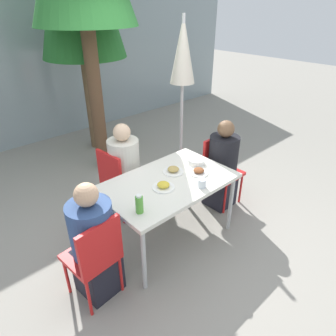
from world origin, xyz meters
TOP-DOWN VIEW (x-y plane):
  - ground_plane at (0.00, 0.00)m, footprint 24.00×24.00m
  - building_facade at (0.00, 3.73)m, footprint 10.00×0.20m
  - dining_table at (0.00, 0.00)m, footprint 1.37×0.85m
  - chair_left at (-0.98, -0.17)m, footprint 0.44×0.44m
  - person_left at (-0.93, -0.09)m, footprint 0.37×0.37m
  - chair_right at (0.98, 0.11)m, footprint 0.41×0.41m
  - person_right at (0.93, 0.03)m, footprint 0.36×0.36m
  - chair_far at (-0.16, 0.72)m, footprint 0.44×0.44m
  - person_far at (-0.07, 0.68)m, footprint 0.36×0.36m
  - closed_umbrella at (1.12, 0.95)m, footprint 0.36×0.36m
  - plate_0 at (0.34, -0.11)m, footprint 0.21×0.21m
  - plate_1 at (-0.12, -0.07)m, footprint 0.22×0.22m
  - plate_2 at (0.16, 0.09)m, footprint 0.22×0.22m
  - bottle at (-0.53, -0.22)m, footprint 0.07×0.07m
  - drinking_cup at (0.17, -0.31)m, footprint 0.08×0.08m
  - salad_bowl at (0.48, 0.06)m, footprint 0.19×0.19m

SIDE VIEW (x-z plane):
  - ground_plane at x=0.00m, z-range 0.00..0.00m
  - chair_left at x=-0.98m, z-range 0.08..0.96m
  - chair_right at x=0.98m, z-range 0.08..0.96m
  - chair_far at x=-0.16m, z-range 0.08..0.96m
  - person_left at x=-0.93m, z-range -0.04..1.11m
  - person_right at x=0.93m, z-range -0.04..1.12m
  - person_far at x=-0.07m, z-range -0.04..1.16m
  - dining_table at x=0.00m, z-range 0.32..1.07m
  - plate_0 at x=0.34m, z-range 0.74..0.80m
  - plate_1 at x=-0.12m, z-range 0.74..0.80m
  - plate_2 at x=0.16m, z-range 0.74..0.80m
  - salad_bowl at x=0.48m, z-range 0.75..0.81m
  - drinking_cup at x=0.17m, z-range 0.75..0.84m
  - bottle at x=-0.53m, z-range 0.75..0.92m
  - building_facade at x=0.00m, z-range 0.00..3.00m
  - closed_umbrella at x=1.12m, z-range 0.55..2.78m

